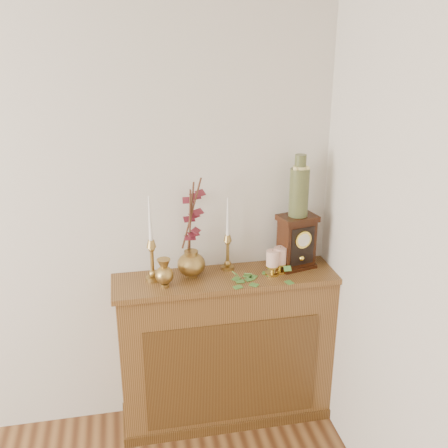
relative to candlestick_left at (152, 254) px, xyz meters
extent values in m
cube|color=brown|center=(0.40, -0.03, -0.63)|extent=(1.20, 0.30, 0.90)
cube|color=#553818|center=(0.40, -0.18, -0.68)|extent=(0.96, 0.01, 0.63)
cube|color=brown|center=(0.40, -0.03, -0.17)|extent=(1.24, 0.34, 0.03)
cube|color=#553818|center=(0.40, -0.03, -1.05)|extent=(1.23, 0.33, 0.06)
cylinder|color=#AF8F46|center=(0.00, 0.00, -0.14)|extent=(0.08, 0.08, 0.02)
sphere|color=#AF8F46|center=(0.00, 0.00, -0.12)|extent=(0.04, 0.04, 0.04)
cylinder|color=#AF8F46|center=(0.00, 0.00, -0.05)|extent=(0.02, 0.02, 0.14)
sphere|color=#AF8F46|center=(0.00, 0.00, 0.03)|extent=(0.04, 0.04, 0.04)
cone|color=#AF8F46|center=(0.00, 0.00, 0.06)|extent=(0.05, 0.05, 0.04)
cone|color=white|center=(0.00, 0.00, 0.19)|extent=(0.02, 0.02, 0.25)
cylinder|color=#AF8F46|center=(0.42, 0.06, -0.15)|extent=(0.07, 0.07, 0.02)
sphere|color=#AF8F46|center=(0.42, 0.06, -0.12)|extent=(0.04, 0.04, 0.04)
cylinder|color=#AF8F46|center=(0.42, 0.06, -0.06)|extent=(0.02, 0.02, 0.12)
sphere|color=#AF8F46|center=(0.42, 0.06, 0.01)|extent=(0.03, 0.03, 0.03)
cone|color=#AF8F46|center=(0.42, 0.06, 0.03)|extent=(0.05, 0.05, 0.03)
cone|color=white|center=(0.42, 0.06, 0.16)|extent=(0.02, 0.02, 0.22)
cylinder|color=#AF8F46|center=(0.05, -0.09, -0.15)|extent=(0.05, 0.05, 0.02)
sphere|color=#AF8F46|center=(0.05, -0.09, -0.09)|extent=(0.10, 0.10, 0.10)
cone|color=#AF8F46|center=(0.05, -0.09, -0.02)|extent=(0.07, 0.07, 0.05)
cylinder|color=#AF8F46|center=(0.21, 0.01, -0.15)|extent=(0.07, 0.07, 0.01)
ellipsoid|color=#AF8F46|center=(0.21, 0.01, -0.08)|extent=(0.15, 0.15, 0.13)
cylinder|color=#AF8F46|center=(0.21, 0.01, -0.02)|extent=(0.07, 0.07, 0.03)
cylinder|color=#472819|center=(0.21, 0.02, 0.17)|extent=(0.01, 0.10, 0.36)
cylinder|color=#472819|center=(0.21, 0.02, 0.18)|extent=(0.04, 0.07, 0.40)
cylinder|color=#472819|center=(0.22, 0.01, 0.20)|extent=(0.10, 0.11, 0.42)
cylinder|color=gold|center=(0.69, -0.04, -0.15)|extent=(0.08, 0.08, 0.01)
cylinder|color=gold|center=(0.69, -0.04, -0.12)|extent=(0.02, 0.02, 0.04)
cylinder|color=gold|center=(0.69, -0.04, -0.10)|extent=(0.07, 0.07, 0.01)
cylinder|color=beige|center=(0.69, -0.04, -0.05)|extent=(0.07, 0.07, 0.09)
cylinder|color=#472819|center=(0.69, -0.04, 0.00)|extent=(0.00, 0.00, 0.01)
cylinder|color=gold|center=(0.64, -0.06, -0.15)|extent=(0.08, 0.08, 0.01)
cylinder|color=gold|center=(0.64, -0.06, -0.12)|extent=(0.02, 0.02, 0.03)
cylinder|color=gold|center=(0.64, -0.06, -0.10)|extent=(0.07, 0.07, 0.01)
cylinder|color=beige|center=(0.64, -0.06, -0.06)|extent=(0.07, 0.07, 0.09)
cylinder|color=#472819|center=(0.64, -0.06, -0.01)|extent=(0.00, 0.00, 0.01)
cube|color=#40752C|center=(0.66, -0.16, -0.15)|extent=(0.04, 0.05, 0.00)
cube|color=#40752C|center=(0.70, -0.05, -0.15)|extent=(0.05, 0.04, 0.00)
cube|color=#40752C|center=(0.65, -0.15, -0.15)|extent=(0.04, 0.05, 0.00)
cube|color=#40752C|center=(0.44, -0.10, -0.15)|extent=(0.05, 0.04, 0.00)
cube|color=#40752C|center=(0.43, -0.05, -0.15)|extent=(0.06, 0.05, 0.00)
cube|color=#40752C|center=(0.58, -0.15, -0.15)|extent=(0.06, 0.06, 0.00)
cube|color=#40752C|center=(0.53, -0.12, -0.15)|extent=(0.04, 0.05, 0.00)
cube|color=#40752C|center=(0.60, -0.18, -0.15)|extent=(0.06, 0.06, 0.00)
cube|color=#40752C|center=(0.42, -0.15, -0.15)|extent=(0.05, 0.05, 0.00)
cube|color=#40752C|center=(0.50, -0.12, -0.15)|extent=(0.06, 0.06, 0.00)
cube|color=#40752C|center=(0.52, -0.18, -0.15)|extent=(0.05, 0.05, 0.00)
cube|color=#40752C|center=(0.43, -0.10, -0.11)|extent=(0.05, 0.05, 0.02)
cube|color=#40752C|center=(0.48, -0.16, -0.09)|extent=(0.04, 0.05, 0.02)
cube|color=#40752C|center=(0.71, -0.11, -0.10)|extent=(0.04, 0.05, 0.02)
cube|color=black|center=(0.80, 0.01, -0.14)|extent=(0.23, 0.19, 0.02)
cube|color=black|center=(0.80, 0.01, -0.01)|extent=(0.21, 0.16, 0.27)
cube|color=black|center=(0.80, 0.01, 0.14)|extent=(0.23, 0.19, 0.03)
cube|color=black|center=(0.81, -0.05, -0.01)|extent=(0.14, 0.04, 0.21)
cylinder|color=yellow|center=(0.82, -0.05, 0.03)|extent=(0.10, 0.03, 0.10)
cylinder|color=silver|center=(0.82, -0.05, 0.03)|extent=(0.07, 0.02, 0.07)
sphere|color=yellow|center=(0.81, -0.05, -0.08)|extent=(0.03, 0.03, 0.03)
cylinder|color=#193328|center=(0.80, 0.01, 0.28)|extent=(0.10, 0.10, 0.26)
cylinder|color=#193328|center=(0.80, 0.01, 0.45)|extent=(0.06, 0.06, 0.09)
cylinder|color=#DDCA7F|center=(0.80, 0.01, 0.42)|extent=(0.07, 0.07, 0.02)
camera|label=1|loc=(-0.12, -2.54, 1.11)|focal=42.00mm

